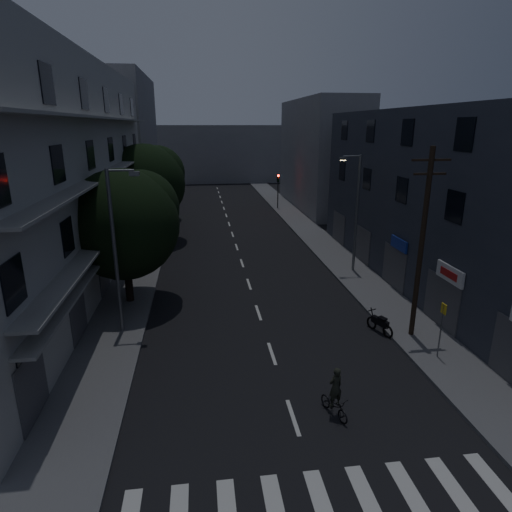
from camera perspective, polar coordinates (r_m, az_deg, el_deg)
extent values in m
plane|color=black|center=(37.13, -2.66, 1.41)|extent=(160.00, 160.00, 0.00)
cube|color=#565659|center=(37.25, -14.23, 1.06)|extent=(3.00, 90.00, 0.15)
cube|color=#565659|center=(38.45, 8.55, 1.90)|extent=(3.00, 90.00, 0.15)
cube|color=beige|center=(13.89, 15.10, -29.70)|extent=(0.50, 3.00, 0.01)
cube|color=beige|center=(14.35, 20.56, -28.43)|extent=(0.50, 3.00, 0.01)
cube|color=beige|center=(14.91, 25.52, -27.06)|extent=(0.50, 3.00, 0.01)
cube|color=beige|center=(15.56, 29.99, -25.64)|extent=(0.50, 3.00, 0.01)
cube|color=beige|center=(16.39, 4.96, -20.62)|extent=(0.15, 2.00, 0.01)
cube|color=beige|center=(20.06, 2.14, -12.85)|extent=(0.15, 2.00, 0.01)
cube|color=beige|center=(24.02, 0.32, -7.55)|extent=(0.15, 2.00, 0.01)
cube|color=beige|center=(28.14, -0.95, -3.76)|extent=(0.15, 2.00, 0.01)
cube|color=beige|center=(32.36, -1.88, -0.95)|extent=(0.15, 2.00, 0.01)
cube|color=beige|center=(36.65, -2.59, 1.21)|extent=(0.15, 2.00, 0.01)
cube|color=beige|center=(40.98, -3.16, 2.91)|extent=(0.15, 2.00, 0.01)
cube|color=beige|center=(45.34, -3.61, 4.29)|extent=(0.15, 2.00, 0.01)
cube|color=beige|center=(49.73, -3.99, 5.42)|extent=(0.15, 2.00, 0.01)
cube|color=beige|center=(54.14, -4.31, 6.37)|extent=(0.15, 2.00, 0.01)
cube|color=beige|center=(58.56, -4.58, 7.17)|extent=(0.15, 2.00, 0.01)
cube|color=beige|center=(63.00, -4.81, 7.87)|extent=(0.15, 2.00, 0.01)
cube|color=beige|center=(67.44, -5.01, 8.47)|extent=(0.15, 2.00, 0.01)
cube|color=beige|center=(71.89, -5.19, 8.99)|extent=(0.15, 2.00, 0.01)
cube|color=#A2A29D|center=(30.15, -25.28, 9.74)|extent=(6.00, 36.00, 14.00)
cube|color=black|center=(16.89, -27.99, -13.43)|extent=(0.06, 1.60, 1.60)
cube|color=black|center=(22.01, -22.84, -5.68)|extent=(0.06, 1.60, 1.60)
cube|color=black|center=(27.50, -19.77, -0.90)|extent=(0.06, 1.60, 1.60)
cube|color=black|center=(33.16, -17.73, 2.27)|extent=(0.06, 1.60, 1.60)
cube|color=black|center=(38.92, -16.30, 4.50)|extent=(0.06, 1.60, 1.60)
cube|color=black|center=(44.75, -15.22, 6.16)|extent=(0.06, 1.60, 1.60)
cube|color=black|center=(15.63, -29.61, -3.17)|extent=(0.06, 1.60, 1.60)
cube|color=black|center=(21.06, -23.83, 2.40)|extent=(0.06, 1.60, 1.60)
cube|color=black|center=(26.74, -20.45, 5.64)|extent=(0.06, 1.60, 1.60)
cube|color=black|center=(32.54, -18.24, 7.72)|extent=(0.06, 1.60, 1.60)
cube|color=black|center=(38.39, -16.69, 9.17)|extent=(0.06, 1.60, 1.60)
cube|color=black|center=(44.29, -15.55, 10.22)|extent=(0.06, 1.60, 1.60)
cube|color=black|center=(20.57, -24.91, 11.05)|extent=(0.06, 1.60, 1.60)
cube|color=black|center=(26.36, -21.18, 12.46)|extent=(0.06, 1.60, 1.60)
cube|color=black|center=(32.22, -18.78, 13.33)|extent=(0.06, 1.60, 1.60)
cube|color=black|center=(38.13, -17.11, 13.92)|extent=(0.06, 1.60, 1.60)
cube|color=black|center=(44.06, -15.89, 14.35)|extent=(0.06, 1.60, 1.60)
cube|color=black|center=(20.57, -26.08, 19.90)|extent=(0.06, 1.60, 1.60)
cube|color=black|center=(26.36, -21.96, 19.38)|extent=(0.06, 1.60, 1.60)
cube|color=black|center=(32.22, -19.35, 19.00)|extent=(0.06, 1.60, 1.60)
cube|color=black|center=(38.13, -17.55, 18.72)|extent=(0.06, 1.60, 1.60)
cube|color=black|center=(44.06, -16.24, 18.50)|extent=(0.06, 1.60, 1.60)
cube|color=gray|center=(29.76, -18.11, 4.57)|extent=(1.00, 32.40, 0.12)
cube|color=gray|center=(29.28, -18.69, 10.69)|extent=(1.00, 32.40, 0.12)
cube|color=gray|center=(29.15, -19.31, 16.93)|extent=(1.00, 32.40, 0.12)
cube|color=gray|center=(29.97, -18.14, 2.88)|extent=(0.80, 32.40, 0.12)
cube|color=#424247|center=(17.18, -27.67, -15.17)|extent=(0.06, 2.40, 2.40)
cube|color=#424247|center=(22.24, -22.64, -7.11)|extent=(0.06, 2.40, 2.40)
cube|color=#424247|center=(27.68, -19.62, -2.08)|extent=(0.06, 2.40, 2.40)
cube|color=#424247|center=(33.31, -17.63, 1.27)|extent=(0.06, 2.40, 2.40)
cube|color=#424247|center=(39.05, -16.21, 3.65)|extent=(0.06, 2.40, 2.40)
cube|color=#424247|center=(44.86, -15.15, 5.41)|extent=(0.06, 2.40, 2.40)
cube|color=#2A2E38|center=(29.20, 23.65, 6.76)|extent=(6.00, 28.00, 11.00)
cube|color=black|center=(22.47, 24.97, 5.98)|extent=(0.06, 1.40, 1.50)
cube|color=black|center=(27.20, 18.87, 8.33)|extent=(0.06, 1.40, 1.50)
cube|color=black|center=(32.18, 14.57, 9.91)|extent=(0.06, 1.40, 1.50)
cube|color=black|center=(37.30, 11.41, 11.03)|extent=(0.06, 1.40, 1.50)
cube|color=black|center=(22.16, 26.06, 14.36)|extent=(0.06, 1.40, 1.50)
cube|color=black|center=(26.95, 19.56, 15.26)|extent=(0.06, 1.40, 1.50)
cube|color=black|center=(31.97, 15.02, 15.78)|extent=(0.06, 1.40, 1.50)
cube|color=black|center=(37.12, 11.72, 16.10)|extent=(0.06, 1.40, 1.50)
cube|color=#424247|center=(23.76, 23.48, -5.66)|extent=(0.06, 3.00, 2.60)
cube|color=#424247|center=(28.28, 17.91, -1.51)|extent=(0.06, 3.00, 2.60)
cube|color=#424247|center=(33.10, 13.93, 1.48)|extent=(0.06, 3.00, 2.60)
cube|color=#424247|center=(38.10, 10.97, 3.69)|extent=(0.06, 3.00, 2.60)
cube|color=silver|center=(22.77, 24.45, -2.18)|extent=(0.12, 2.20, 0.80)
cube|color=#B21414|center=(22.73, 24.28, -2.19)|extent=(0.02, 1.40, 0.36)
cube|color=navy|center=(27.35, 18.53, 1.53)|extent=(0.12, 2.00, 0.70)
cube|color=slate|center=(59.34, -16.86, 14.42)|extent=(6.00, 20.00, 16.00)
cube|color=slate|center=(54.84, 8.53, 13.21)|extent=(6.00, 20.00, 13.00)
cube|color=slate|center=(80.84, -5.61, 13.43)|extent=(24.00, 8.00, 10.00)
cylinder|color=black|center=(25.61, -16.79, -1.39)|extent=(0.44, 0.44, 4.13)
sphere|color=black|center=(24.97, -17.27, 4.02)|extent=(6.20, 6.20, 6.20)
sphere|color=black|center=(25.43, -15.08, 6.21)|extent=(4.34, 4.34, 4.34)
sphere|color=black|center=(24.42, -19.39, 4.66)|extent=(4.03, 4.03, 4.03)
cylinder|color=black|center=(38.95, -14.27, 5.30)|extent=(0.44, 0.44, 4.53)
sphere|color=black|center=(38.51, -14.56, 9.25)|extent=(6.82, 6.82, 6.82)
sphere|color=black|center=(39.15, -13.01, 10.74)|extent=(4.77, 4.77, 4.77)
sphere|color=black|center=(37.89, -16.03, 9.80)|extent=(4.43, 4.43, 4.43)
cylinder|color=black|center=(48.06, -13.04, 6.90)|extent=(0.44, 0.44, 3.47)
sphere|color=black|center=(47.76, -13.21, 9.35)|extent=(5.18, 5.18, 5.18)
sphere|color=black|center=(48.25, -12.26, 10.26)|extent=(3.63, 3.63, 3.63)
sphere|color=black|center=(47.26, -14.09, 9.69)|extent=(3.37, 3.37, 3.37)
cylinder|color=black|center=(53.33, 2.93, 8.13)|extent=(0.12, 0.12, 3.20)
cube|color=black|center=(53.05, 2.96, 10.32)|extent=(0.28, 0.22, 0.90)
sphere|color=#FF0C05|center=(52.86, 3.00, 10.66)|extent=(0.22, 0.22, 0.22)
sphere|color=#3F330C|center=(52.90, 2.99, 10.33)|extent=(0.22, 0.22, 0.22)
sphere|color=black|center=(52.93, 2.99, 10.01)|extent=(0.22, 0.22, 0.22)
cylinder|color=black|center=(50.85, -11.77, 7.36)|extent=(0.12, 0.12, 3.20)
cube|color=black|center=(50.55, -11.91, 9.65)|extent=(0.28, 0.22, 0.90)
sphere|color=black|center=(50.37, -11.95, 10.00)|extent=(0.22, 0.22, 0.22)
sphere|color=#3F330C|center=(50.40, -11.93, 9.66)|extent=(0.22, 0.22, 0.22)
sphere|color=#0CFF26|center=(50.44, -11.91, 9.32)|extent=(0.22, 0.22, 0.22)
cylinder|color=slate|center=(21.40, -18.29, 0.30)|extent=(0.18, 0.18, 8.00)
cylinder|color=slate|center=(20.57, -17.64, 10.83)|extent=(1.20, 0.10, 0.10)
cube|color=slate|center=(20.49, -15.92, 10.53)|extent=(0.45, 0.25, 0.18)
cube|color=#4C4C4C|center=(20.50, -15.90, 10.25)|extent=(0.35, 0.18, 0.04)
cylinder|color=slate|center=(30.17, 13.27, 5.42)|extent=(0.18, 0.18, 8.00)
cylinder|color=slate|center=(29.45, 12.68, 12.85)|extent=(1.20, 0.10, 0.10)
cube|color=slate|center=(29.26, 11.53, 12.60)|extent=(0.45, 0.25, 0.18)
cube|color=#FFD88C|center=(29.27, 11.51, 12.41)|extent=(0.35, 0.18, 0.04)
cylinder|color=slate|center=(41.37, -13.14, 8.48)|extent=(0.18, 0.18, 8.00)
cylinder|color=slate|center=(40.95, -12.66, 13.93)|extent=(1.20, 0.10, 0.10)
cube|color=slate|center=(40.91, -11.78, 13.77)|extent=(0.45, 0.25, 0.18)
cube|color=#4C4C4C|center=(40.91, -11.78, 13.63)|extent=(0.35, 0.18, 0.04)
cylinder|color=black|center=(21.18, 21.18, 1.24)|extent=(0.24, 0.24, 9.00)
cube|color=black|center=(20.54, 22.36, 11.76)|extent=(1.80, 0.10, 0.10)
cube|color=black|center=(20.59, 22.17, 10.10)|extent=(1.50, 0.10, 0.10)
cylinder|color=#595B60|center=(20.59, 23.40, -9.15)|extent=(0.06, 0.06, 2.50)
cube|color=yellow|center=(20.17, 23.75, -6.47)|extent=(0.05, 0.35, 0.45)
torus|color=black|center=(22.29, 17.16, -9.62)|extent=(0.34, 0.65, 0.66)
torus|color=black|center=(22.99, 15.15, -8.60)|extent=(0.34, 0.65, 0.66)
cube|color=black|center=(22.51, 16.20, -8.42)|extent=(0.59, 1.04, 0.33)
cube|color=black|center=(22.32, 16.51, -7.98)|extent=(0.41, 0.49, 0.09)
cylinder|color=black|center=(22.78, 15.32, -7.69)|extent=(0.20, 0.40, 0.79)
cube|color=black|center=(22.73, 15.21, -6.96)|extent=(0.49, 0.22, 0.04)
imported|color=black|center=(16.45, 10.40, -18.99)|extent=(1.01, 1.60, 0.79)
imported|color=black|center=(16.02, 10.55, -16.79)|extent=(0.65, 0.53, 1.52)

